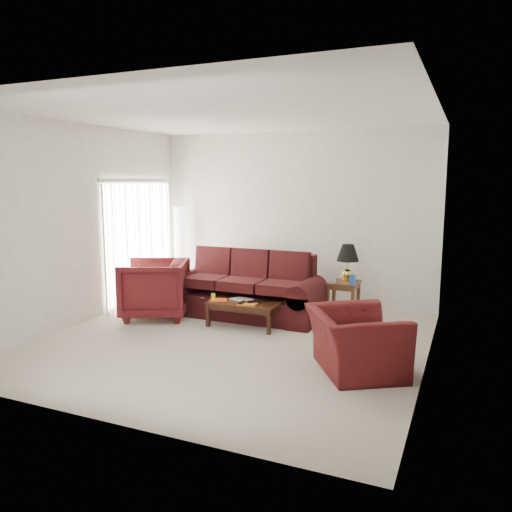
{
  "coord_description": "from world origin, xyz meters",
  "views": [
    {
      "loc": [
        2.89,
        -5.84,
        2.16
      ],
      "look_at": [
        0.0,
        0.85,
        1.05
      ],
      "focal_mm": 35.0,
      "sensor_mm": 36.0,
      "label": 1
    }
  ],
  "objects_px": {
    "floor_lamp": "(181,250)",
    "sofa": "(245,286)",
    "armchair_left": "(155,289)",
    "armchair_right": "(355,342)",
    "coffee_table": "(244,314)",
    "end_table": "(343,298)"
  },
  "relations": [
    {
      "from": "sofa",
      "to": "floor_lamp",
      "type": "height_order",
      "value": "floor_lamp"
    },
    {
      "from": "floor_lamp",
      "to": "armchair_left",
      "type": "height_order",
      "value": "floor_lamp"
    },
    {
      "from": "armchair_right",
      "to": "end_table",
      "type": "bearing_deg",
      "value": -15.14
    },
    {
      "from": "armchair_right",
      "to": "armchair_left",
      "type": "bearing_deg",
      "value": 41.6
    },
    {
      "from": "armchair_left",
      "to": "coffee_table",
      "type": "distance_m",
      "value": 1.54
    },
    {
      "from": "floor_lamp",
      "to": "coffee_table",
      "type": "xyz_separation_m",
      "value": [
        2.01,
        -1.5,
        -0.66
      ]
    },
    {
      "from": "floor_lamp",
      "to": "coffee_table",
      "type": "distance_m",
      "value": 2.6
    },
    {
      "from": "sofa",
      "to": "armchair_right",
      "type": "distance_m",
      "value": 2.7
    },
    {
      "from": "sofa",
      "to": "armchair_left",
      "type": "xyz_separation_m",
      "value": [
        -1.28,
        -0.63,
        -0.04
      ]
    },
    {
      "from": "floor_lamp",
      "to": "armchair_left",
      "type": "relative_size",
      "value": 1.67
    },
    {
      "from": "armchair_right",
      "to": "coffee_table",
      "type": "distance_m",
      "value": 2.21
    },
    {
      "from": "end_table",
      "to": "armchair_left",
      "type": "relative_size",
      "value": 0.54
    },
    {
      "from": "armchair_right",
      "to": "coffee_table",
      "type": "bearing_deg",
      "value": 27.84
    },
    {
      "from": "armchair_left",
      "to": "coffee_table",
      "type": "height_order",
      "value": "armchair_left"
    },
    {
      "from": "floor_lamp",
      "to": "sofa",
      "type": "bearing_deg",
      "value": -28.41
    },
    {
      "from": "floor_lamp",
      "to": "armchair_left",
      "type": "bearing_deg",
      "value": -72.54
    },
    {
      "from": "armchair_right",
      "to": "coffee_table",
      "type": "relative_size",
      "value": 1.01
    },
    {
      "from": "sofa",
      "to": "coffee_table",
      "type": "height_order",
      "value": "sofa"
    },
    {
      "from": "coffee_table",
      "to": "sofa",
      "type": "bearing_deg",
      "value": 100.78
    },
    {
      "from": "end_table",
      "to": "floor_lamp",
      "type": "distance_m",
      "value": 3.27
    },
    {
      "from": "armchair_right",
      "to": "sofa",
      "type": "bearing_deg",
      "value": 20.48
    },
    {
      "from": "end_table",
      "to": "armchair_right",
      "type": "xyz_separation_m",
      "value": [
        0.71,
        -2.35,
        0.08
      ]
    }
  ]
}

